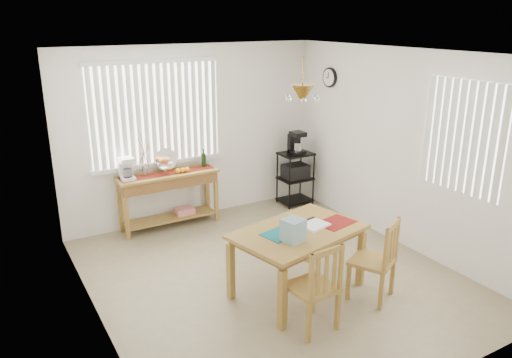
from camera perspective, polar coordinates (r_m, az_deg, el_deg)
ground at (r=6.10m, az=1.82°, el=-11.01°), size 4.00×4.50×0.01m
room_shell at (r=5.50m, az=1.93°, el=4.70°), size 4.20×4.70×2.70m
sideboard at (r=7.33m, az=-9.91°, el=-0.87°), size 1.45×0.41×0.82m
sideboard_items at (r=7.17m, az=-11.88°, el=1.37°), size 1.38×0.34×0.63m
wire_cart at (r=8.17m, az=4.52°, el=0.65°), size 0.51×0.41×0.87m
cart_items at (r=8.04m, az=4.58°, el=4.13°), size 0.20×0.24×0.36m
dining_table at (r=5.51m, az=4.85°, el=-6.63°), size 1.57×1.19×0.75m
table_items at (r=5.27m, az=4.86°, el=-5.71°), size 1.16×0.52×0.24m
chair_left at (r=4.98m, az=6.72°, el=-12.25°), size 0.46×0.46×0.93m
chair_right at (r=5.60m, az=13.54°, el=-9.05°), size 0.58×0.58×0.93m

